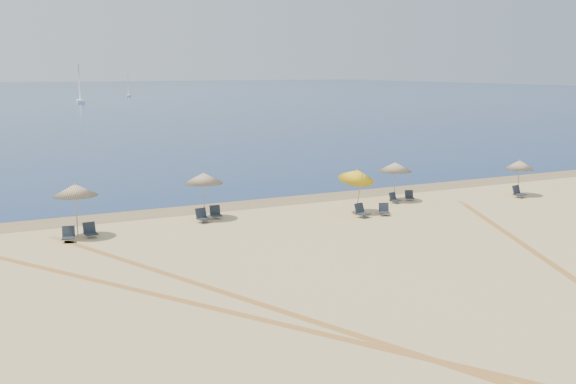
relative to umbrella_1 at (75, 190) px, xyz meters
name	(u,v)px	position (x,y,z in m)	size (l,w,h in m)	color
ocean	(2,94)	(11.04, 204.77, -2.25)	(500.00, 500.00, 0.00)	#0C2151
wet_sand	(258,203)	(11.04, 3.77, -2.25)	(500.00, 500.00, 0.00)	olive
umbrella_1	(75,190)	(0.00, 0.00, 0.00)	(2.06, 2.06, 2.60)	gray
umbrella_2	(204,178)	(6.73, 1.09, -0.07)	(2.08, 2.08, 2.53)	gray
umbrella_3	(357,175)	(14.75, -1.27, -0.13)	(2.00, 2.07, 2.66)	gray
umbrella_4	(395,167)	(18.69, 0.70, -0.19)	(2.04, 2.04, 2.41)	gray
umbrella_5	(519,165)	(26.71, -1.30, -0.32)	(1.85, 1.85, 2.28)	gray
chair_1	(68,235)	(-0.53, -0.70, -1.95)	(0.69, 0.77, 0.69)	black
chair_2	(90,231)	(0.52, -0.35, -1.95)	(0.62, 0.72, 0.70)	black
chair_3	(202,216)	(6.35, 0.32, -1.94)	(0.70, 0.78, 0.72)	black
chair_4	(216,213)	(7.29, 0.89, -1.96)	(0.65, 0.73, 0.68)	black
chair_5	(361,211)	(14.40, -2.33, -1.93)	(0.76, 0.84, 0.74)	black
chair_6	(384,210)	(15.77, -2.47, -1.97)	(0.75, 0.80, 0.65)	black
chair_7	(394,198)	(18.27, 0.11, -1.99)	(0.63, 0.70, 0.62)	black
chair_8	(409,196)	(19.59, 0.39, -2.00)	(0.68, 0.73, 0.60)	black
chair_9	(518,192)	(26.19, -1.85, -1.93)	(0.70, 0.79, 0.74)	black
sailboat_0	(80,91)	(23.15, 133.11, 0.45)	(2.09, 6.12, 8.94)	white
sailboat_1	(128,90)	(41.99, 164.04, -0.30)	(1.93, 4.48, 6.47)	white
tire_tracks	(346,291)	(7.17, -12.60, -2.26)	(53.06, 42.66, 0.00)	tan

